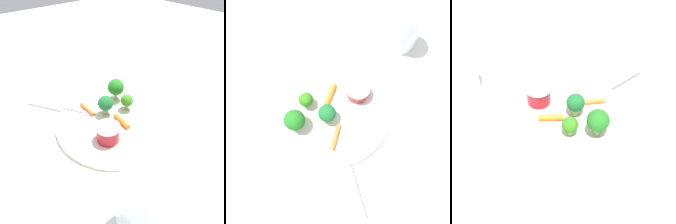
{
  "view_description": "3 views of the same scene",
  "coord_description": "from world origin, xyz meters",
  "views": [
    {
      "loc": [
        -0.24,
        -0.27,
        0.33
      ],
      "look_at": [
        0.0,
        0.01,
        0.03
      ],
      "focal_mm": 32.79,
      "sensor_mm": 36.0,
      "label": 1
    },
    {
      "loc": [
        -0.05,
        0.16,
        0.51
      ],
      "look_at": [
        -0.02,
        0.02,
        0.03
      ],
      "focal_mm": 38.56,
      "sensor_mm": 36.0,
      "label": 2
    },
    {
      "loc": [
        0.45,
        -0.07,
        0.47
      ],
      "look_at": [
        0.0,
        0.01,
        0.02
      ],
      "focal_mm": 51.06,
      "sensor_mm": 36.0,
      "label": 3
    }
  ],
  "objects": [
    {
      "name": "plate",
      "position": [
        0.0,
        0.0,
        0.01
      ],
      "size": [
        0.27,
        0.27,
        0.01
      ],
      "primitive_type": "cylinder",
      "color": "silver",
      "rests_on": "ground_plane"
    },
    {
      "name": "broccoli_floret_1",
      "position": [
        0.06,
        0.06,
        0.05
      ],
      "size": [
        0.04,
        0.04,
        0.06
      ],
      "color": "#97AD73",
      "rests_on": "plate"
    },
    {
      "name": "ground_plane",
      "position": [
        0.0,
        0.0,
        0.0
      ],
      "size": [
        2.4,
        2.4,
        0.0
      ],
      "primitive_type": "plane",
      "color": "white"
    },
    {
      "name": "carrot_stick_1",
      "position": [
        -0.03,
        0.07,
        0.02
      ],
      "size": [
        0.01,
        0.06,
        0.01
      ],
      "primitive_type": "cylinder",
      "rotation": [
        1.57,
        0.0,
        6.25
      ],
      "color": "orange",
      "rests_on": "plate"
    },
    {
      "name": "broccoli_floret_2",
      "position": [
        -0.0,
        0.03,
        0.04
      ],
      "size": [
        0.04,
        0.04,
        0.05
      ],
      "color": "#86A958",
      "rests_on": "plate"
    },
    {
      "name": "broccoli_floret_0",
      "position": [
        0.05,
        0.01,
        0.04
      ],
      "size": [
        0.03,
        0.03,
        0.04
      ],
      "color": "#7EAC5B",
      "rests_on": "plate"
    },
    {
      "name": "carrot_stick_0",
      "position": [
        0.01,
        -0.02,
        0.02
      ],
      "size": [
        0.02,
        0.05,
        0.01
      ],
      "primitive_type": "cylinder",
      "rotation": [
        1.57,
        0.0,
        6.16
      ],
      "color": "orange",
      "rests_on": "plate"
    },
    {
      "name": "fork",
      "position": [
        -0.07,
        0.12,
        0.01
      ],
      "size": [
        0.1,
        0.17,
        0.0
      ],
      "color": "#B5B0C5",
      "rests_on": "plate"
    },
    {
      "name": "sauce_cup",
      "position": [
        -0.05,
        -0.04,
        0.03
      ],
      "size": [
        0.05,
        0.05,
        0.04
      ],
      "color": "maroon",
      "rests_on": "plate"
    },
    {
      "name": "drinking_glass",
      "position": [
        -0.12,
        -0.2,
        0.06
      ],
      "size": [
        0.07,
        0.07,
        0.12
      ],
      "primitive_type": "cylinder",
      "color": "silver",
      "rests_on": "ground_plane"
    }
  ]
}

